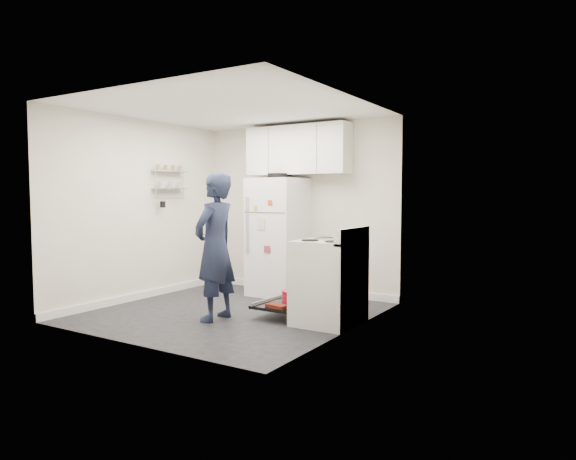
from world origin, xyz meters
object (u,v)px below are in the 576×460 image
Objects in this scene: electric_range at (328,282)px; refrigerator at (278,236)px; open_oven_door at (288,301)px; person at (215,247)px.

electric_range is 0.62× the size of refrigerator.
person is (-0.64, -0.58, 0.67)m from open_oven_door.
person is at bearing -137.86° from open_oven_door.
person is at bearing -83.16° from refrigerator.
electric_range reaches higher than open_oven_door.
electric_range is at bearing 112.46° from person.
refrigerator is 1.03× the size of person.
refrigerator reaches higher than open_oven_door.
person reaches higher than electric_range.
person reaches higher than open_oven_door.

